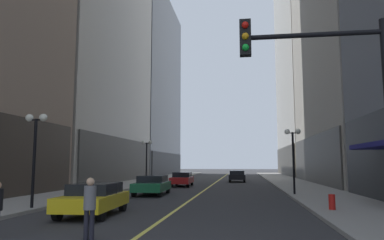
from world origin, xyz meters
TOP-DOWN VIEW (x-y plane):
  - ground_plane at (0.00, 35.00)m, footprint 200.00×200.00m
  - sidewalk_left at (-8.25, 35.00)m, footprint 4.50×78.00m
  - sidewalk_right at (8.25, 35.00)m, footprint 4.50×78.00m
  - lane_centre_stripe at (0.00, 35.00)m, footprint 0.16×70.00m
  - building_left_far at (-16.45, 60.00)m, footprint 12.11×26.00m
  - car_yellow at (-3.06, 9.24)m, footprint 2.11×4.22m
  - car_green at (-3.08, 19.06)m, footprint 2.11×4.40m
  - car_red at (-2.61, 28.60)m, footprint 1.89×4.59m
  - car_black at (2.40, 37.62)m, footprint 1.91×4.40m
  - pedestrian_in_grey_suit at (-1.21, 4.59)m, footprint 0.36×0.36m
  - traffic_light_near_right at (5.35, 3.37)m, footprint 3.43×0.35m
  - street_lamp_left_near at (-6.40, 10.16)m, footprint 1.06×0.36m
  - street_lamp_left_far at (-6.40, 29.70)m, footprint 1.06×0.36m
  - street_lamp_right_mid at (6.40, 19.27)m, footprint 1.06×0.36m
  - fire_hydrant_right at (6.90, 11.36)m, footprint 0.28×0.28m

SIDE VIEW (x-z plane):
  - ground_plane at x=0.00m, z-range 0.00..0.00m
  - lane_centre_stripe at x=0.00m, z-range 0.00..0.01m
  - sidewalk_left at x=-8.25m, z-range 0.00..0.15m
  - sidewalk_right at x=8.25m, z-range 0.00..0.15m
  - fire_hydrant_right at x=6.90m, z-range 0.00..0.80m
  - car_yellow at x=-3.06m, z-range 0.06..1.38m
  - car_red at x=-2.61m, z-range 0.06..1.38m
  - car_black at x=2.40m, z-range 0.06..1.38m
  - car_green at x=-3.08m, z-range 0.06..1.38m
  - pedestrian_in_grey_suit at x=-1.21m, z-range 0.15..1.88m
  - street_lamp_left_near at x=-6.40m, z-range 1.04..5.47m
  - street_lamp_left_far at x=-6.40m, z-range 1.04..5.47m
  - street_lamp_right_mid at x=6.40m, z-range 1.04..5.47m
  - traffic_light_near_right at x=5.35m, z-range 0.92..6.57m
  - building_left_far at x=-16.45m, z-range -0.07..33.63m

